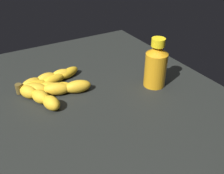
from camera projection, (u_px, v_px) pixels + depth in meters
The scene contains 3 objects.
ground_plane at pixel (105, 110), 68.61cm from camera, with size 99.35×72.99×4.12cm, color black.
banana_bunch at pixel (49, 86), 72.26cm from camera, with size 20.15×21.60×3.79cm.
honey_bottle at pixel (156, 65), 72.59cm from camera, with size 6.65×6.65×15.35cm.
Camera 1 is at (-47.97, 25.40, 40.46)cm, focal length 38.90 mm.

